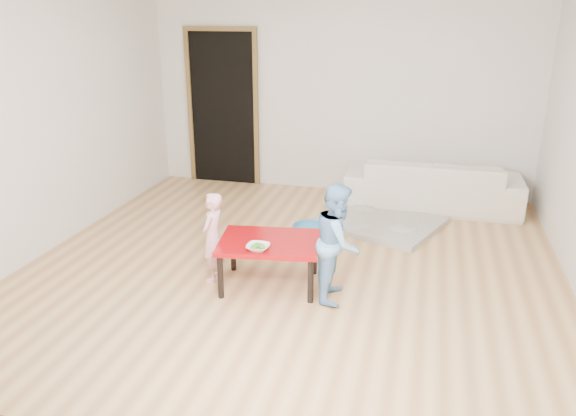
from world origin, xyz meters
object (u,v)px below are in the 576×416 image
at_px(sofa, 432,183).
at_px(child_pink, 213,237).
at_px(child_blue, 338,242).
at_px(basin, 309,231).
at_px(bowl, 258,247).
at_px(red_table, 270,263).

xyz_separation_m(sofa, child_pink, (-1.88, -2.52, 0.11)).
xyz_separation_m(child_blue, basin, (-0.52, 1.28, -0.45)).
bearing_deg(basin, child_pink, -116.61).
bearing_deg(child_blue, bowl, 102.75).
distance_m(child_pink, child_blue, 1.14).
xyz_separation_m(red_table, child_pink, (-0.52, -0.01, 0.20)).
relative_size(bowl, child_pink, 0.23).
bearing_deg(sofa, child_pink, 53.07).
bearing_deg(sofa, red_table, 61.38).
xyz_separation_m(red_table, basin, (0.09, 1.22, -0.16)).
bearing_deg(basin, bowl, -95.04).
relative_size(red_table, bowl, 4.48).
bearing_deg(sofa, child_blue, 73.60).
relative_size(child_blue, basin, 2.75).
bearing_deg(bowl, sofa, 62.98).
bearing_deg(child_blue, child_pink, 86.08).
relative_size(sofa, bowl, 10.85).
height_order(red_table, bowl, bowl).
distance_m(red_table, child_blue, 0.68).
distance_m(red_table, child_pink, 0.56).
distance_m(sofa, child_blue, 2.68).
distance_m(bowl, child_blue, 0.67).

